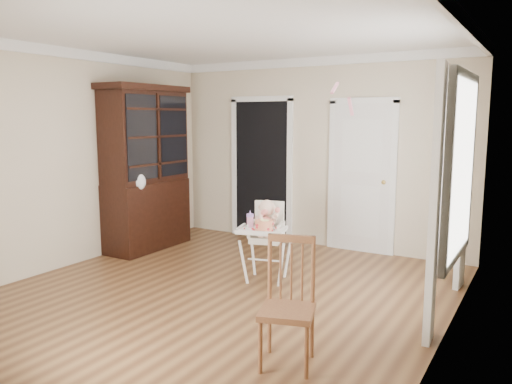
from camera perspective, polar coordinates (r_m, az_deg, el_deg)
The scene contains 16 objects.
floor at distance 5.41m, azimuth -4.40°, elevation -11.67°, with size 5.00×5.00×0.00m, color #52321C.
ceiling at distance 5.14m, azimuth -4.76°, elevation 17.85°, with size 5.00×5.00×0.00m, color white.
wall_back at distance 7.28m, azimuth 6.87°, elevation 4.43°, with size 4.50×4.50×0.00m, color beige.
wall_left at distance 6.65m, azimuth -20.65°, elevation 3.55°, with size 5.00×5.00×0.00m, color beige.
wall_right at distance 4.23m, azimuth 21.19°, elevation 0.96°, with size 5.00×5.00×0.00m, color beige.
crown_molding at distance 5.13m, azimuth -4.75°, elevation 17.19°, with size 4.50×5.00×0.12m, color white, non-canonical shape.
doorway at distance 7.69m, azimuth 0.64°, elevation 2.90°, with size 1.06×0.05×2.22m.
closet_door at distance 7.04m, azimuth 11.97°, elevation 1.50°, with size 0.96×0.09×2.13m.
window_right at distance 5.03m, azimuth 21.88°, elevation 1.32°, with size 0.13×1.84×2.30m.
high_chair at distance 5.69m, azimuth 1.18°, elevation -4.59°, with size 0.68×0.77×0.93m.
baby at distance 5.69m, azimuth 1.25°, elevation -3.12°, with size 0.31×0.23×0.43m.
cake at distance 5.44m, azimuth 0.92°, elevation -3.82°, with size 0.25×0.25×0.12m.
sippy_cup at distance 5.60m, azimuth -0.68°, elevation -3.22°, with size 0.08×0.08×0.19m.
china_cabinet at distance 7.22m, azimuth -12.48°, elevation 2.69°, with size 0.61×1.37×2.31m.
dining_chair at distance 3.87m, azimuth 3.67°, elevation -12.91°, with size 0.50×0.50×0.97m.
streamer at distance 5.34m, azimuth 9.00°, elevation 11.68°, with size 0.03×0.50×0.02m, color pink, non-canonical shape.
Camera 1 is at (2.93, -4.14, 1.87)m, focal length 35.00 mm.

